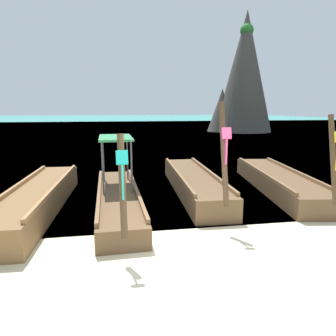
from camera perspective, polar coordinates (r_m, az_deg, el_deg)
ground at (r=5.56m, az=6.47°, el=-17.72°), size 120.00×120.00×0.00m
sea_water at (r=66.32m, az=-8.45°, el=8.79°), size 120.00×120.00×0.00m
longtail_boat_green_ribbon at (r=8.69m, az=-23.44°, el=-5.37°), size 1.30×6.27×2.96m
longtail_boat_turquoise_ribbon at (r=8.31m, az=-9.42°, el=-5.50°), size 1.24×5.78×2.25m
longtail_boat_pink_ribbon at (r=9.77m, az=4.85°, el=-2.80°), size 1.33×6.25×2.83m
longtail_boat_yellow_ribbon at (r=10.64m, az=20.12°, el=-2.41°), size 2.04×6.28×2.56m
karst_rock at (r=36.80m, az=13.97°, el=16.60°), size 7.25×6.53×13.34m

